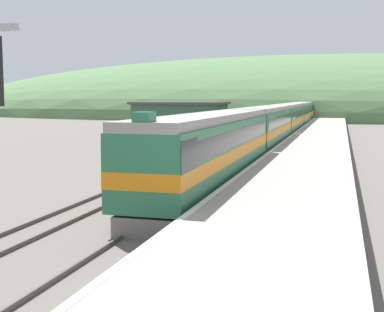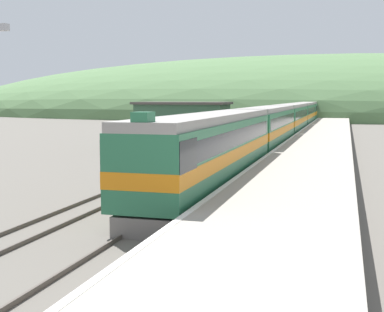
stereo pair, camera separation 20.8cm
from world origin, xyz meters
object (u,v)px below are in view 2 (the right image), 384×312
Objects in this scene: carriage_third at (290,119)px; carriage_fourth at (303,114)px; express_train_lead_car at (211,149)px; carriage_second at (268,128)px; carriage_fifth at (311,111)px.

carriage_fourth is (0.00, 20.31, 0.00)m from carriage_third.
express_train_lead_car is at bearing -90.00° from carriage_fourth.
carriage_third is (0.00, 41.86, -0.01)m from express_train_lead_car.
carriage_fifth is at bearing 90.00° from carriage_second.
express_train_lead_car reaches higher than carriage_fourth.
carriage_second is 20.31m from carriage_third.
express_train_lead_car is 1.10× the size of carriage_fifth.
express_train_lead_car is 1.10× the size of carriage_third.
carriage_fourth is at bearing 90.00° from carriage_second.
express_train_lead_car reaches higher than carriage_second.
carriage_fifth is at bearing 90.00° from carriage_fourth.
express_train_lead_car is at bearing -90.00° from carriage_third.
express_train_lead_car is 41.86m from carriage_third.
carriage_third is 1.00× the size of carriage_fifth.
carriage_third and carriage_fifth have the same top height.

